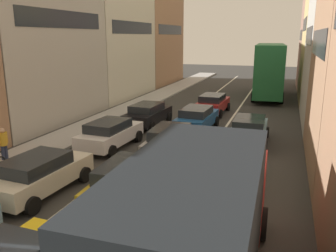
{
  "coord_description": "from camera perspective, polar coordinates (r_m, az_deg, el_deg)",
  "views": [
    {
      "loc": [
        5.19,
        -3.49,
        5.77
      ],
      "look_at": [
        0.0,
        12.0,
        1.6
      ],
      "focal_mm": 37.61,
      "sensor_mm": 36.0,
      "label": 1
    }
  ],
  "objects": [
    {
      "name": "sedan_centre_lane_fifth",
      "position": [
        27.21,
        7.25,
        3.68
      ],
      "size": [
        2.18,
        4.36,
        1.49
      ],
      "rotation": [
        0.0,
        0.0,
        1.54
      ],
      "color": "#A51E1E",
      "rests_on": "ground"
    },
    {
      "name": "coupe_centre_lane_fourth",
      "position": [
        22.17,
        4.71,
        1.31
      ],
      "size": [
        2.19,
        4.37,
        1.49
      ],
      "rotation": [
        0.0,
        0.0,
        1.53
      ],
      "color": "#194C8C",
      "rests_on": "ground"
    },
    {
      "name": "lane_stripe_left",
      "position": [
        25.15,
        2.12,
        1.06
      ],
      "size": [
        0.16,
        60.0,
        0.01
      ],
      "primitive_type": "cube",
      "color": "silver",
      "rests_on": "ground"
    },
    {
      "name": "sedan_left_lane_fourth",
      "position": [
        23.31,
        -3.3,
        1.98
      ],
      "size": [
        2.24,
        4.39,
        1.49
      ],
      "rotation": [
        0.0,
        0.0,
        1.52
      ],
      "color": "black",
      "rests_on": "ground"
    },
    {
      "name": "building_row_left",
      "position": [
        31.68,
        -14.78,
        14.02
      ],
      "size": [
        7.2,
        43.9,
        12.72
      ],
      "rotation": [
        0.0,
        0.0,
        1.57
      ],
      "color": "#9E7556",
      "rests_on": "ground"
    },
    {
      "name": "wagon_right_lane_far",
      "position": [
        19.85,
        13.01,
        -0.57
      ],
      "size": [
        2.13,
        4.33,
        1.49
      ],
      "rotation": [
        0.0,
        0.0,
        1.59
      ],
      "color": "#759EB7",
      "rests_on": "ground"
    },
    {
      "name": "sedan_left_lane_third",
      "position": [
        18.87,
        -9.37,
        -1.16
      ],
      "size": [
        2.24,
        4.39,
        1.49
      ],
      "rotation": [
        0.0,
        0.0,
        1.52
      ],
      "color": "silver",
      "rests_on": "ground"
    },
    {
      "name": "sidewalk_left",
      "position": [
        26.94,
        -8.13,
        1.96
      ],
      "size": [
        2.6,
        64.0,
        0.14
      ],
      "primitive_type": "cube",
      "color": "#A7A7A7",
      "rests_on": "ground"
    },
    {
      "name": "pedestrian_near_kerb",
      "position": [
        18.17,
        -25.13,
        -2.47
      ],
      "size": [
        0.34,
        0.54,
        1.66
      ],
      "rotation": [
        0.0,
        0.0,
        3.1
      ],
      "color": "#262D47",
      "rests_on": "ground"
    },
    {
      "name": "hatchback_centre_lane_third",
      "position": [
        17.42,
        0.47,
        -2.27
      ],
      "size": [
        2.18,
        4.36,
        1.49
      ],
      "rotation": [
        0.0,
        0.0,
        1.6
      ],
      "color": "gray",
      "rests_on": "ground"
    },
    {
      "name": "sedan_right_lane_behind_truck",
      "position": [
        14.61,
        9.64,
        -5.8
      ],
      "size": [
        2.14,
        4.34,
        1.49
      ],
      "rotation": [
        0.0,
        0.0,
        1.59
      ],
      "color": "#19592D",
      "rests_on": "ground"
    },
    {
      "name": "sedan_centre_lane_second",
      "position": [
        12.76,
        -6.41,
        -8.72
      ],
      "size": [
        2.16,
        4.35,
        1.49
      ],
      "rotation": [
        0.0,
        0.0,
        1.6
      ],
      "color": "#B29319",
      "rests_on": "ground"
    },
    {
      "name": "lane_stripe_right",
      "position": [
        24.44,
        9.79,
        0.46
      ],
      "size": [
        0.16,
        60.0,
        0.01
      ],
      "primitive_type": "cube",
      "color": "silver",
      "rests_on": "ground"
    },
    {
      "name": "wagon_left_lane_second",
      "position": [
        14.11,
        -20.13,
        -7.24
      ],
      "size": [
        2.29,
        4.41,
        1.49
      ],
      "rotation": [
        0.0,
        0.0,
        1.5
      ],
      "color": "beige",
      "rests_on": "ground"
    },
    {
      "name": "removalist_box_truck",
      "position": [
        7.8,
        5.29,
        -14.91
      ],
      "size": [
        2.8,
        7.74,
        3.58
      ],
      "rotation": [
        0.0,
        0.0,
        1.59
      ],
      "color": "#A51E1E",
      "rests_on": "ground"
    },
    {
      "name": "bus_mid_queue_primary",
      "position": [
        35.48,
        16.09,
        9.02
      ],
      "size": [
        3.16,
        10.6,
        5.06
      ],
      "rotation": [
        0.0,
        0.0,
        1.62
      ],
      "color": "#1E6033",
      "rests_on": "ground"
    }
  ]
}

